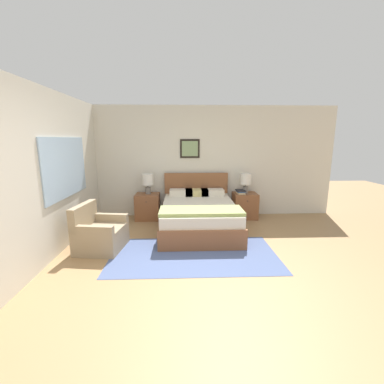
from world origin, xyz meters
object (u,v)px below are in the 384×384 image
Objects in this scene: nightstand_near_window at (148,206)px; table_lamp_by_door at (246,180)px; table_lamp_near_window at (148,181)px; armchair at (99,234)px; nightstand_by_door at (245,206)px; bed at (199,215)px.

nightstand_near_window is 1.29× the size of table_lamp_by_door.
table_lamp_near_window and table_lamp_by_door have the same top height.
table_lamp_by_door is (2.26, 0.00, 0.00)m from table_lamp_near_window.
nightstand_by_door is (2.89, 1.65, 0.03)m from armchair.
table_lamp_near_window reaches higher than nightstand_near_window.
bed is at bearing -34.92° from table_lamp_near_window.
armchair is at bearing -153.29° from bed.
table_lamp_by_door is at bearing 34.55° from bed.
table_lamp_by_door reaches higher than bed.
nightstand_near_window is at bearing 167.18° from armchair.
nightstand_near_window is (-1.14, 0.77, -0.01)m from bed.
armchair is at bearing -150.24° from nightstand_by_door.
bed is at bearing -145.91° from nightstand_by_door.
armchair reaches higher than nightstand_near_window.
nightstand_by_door is (1.14, 0.77, -0.01)m from bed.
nightstand_by_door is at bearing 34.09° from bed.
nightstand_near_window is 1.00× the size of nightstand_by_door.
armchair is (-1.75, -0.88, -0.05)m from bed.
nightstand_by_door is 2.34m from table_lamp_near_window.
armchair is 3.39m from table_lamp_by_door.
nightstand_near_window is (0.61, 1.65, 0.03)m from armchair.
table_lamp_near_window is at bearing 145.08° from bed.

